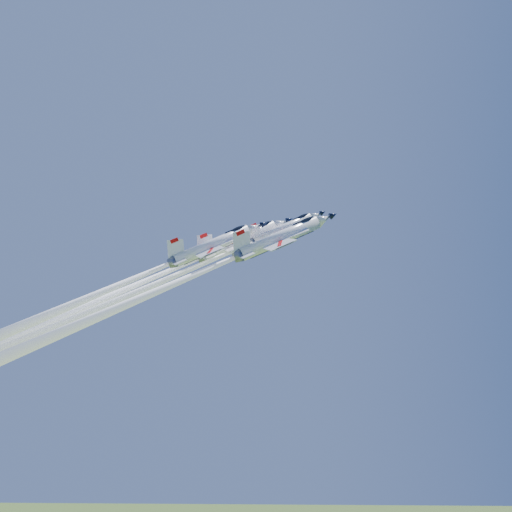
{
  "coord_description": "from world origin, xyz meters",
  "views": [
    {
      "loc": [
        2.83,
        -92.32,
        76.38
      ],
      "look_at": [
        0.0,
        0.0,
        96.98
      ],
      "focal_mm": 40.0,
      "sensor_mm": 36.0,
      "label": 1
    }
  ],
  "objects_px": {
    "jet_left": "(106,298)",
    "jet_slot": "(131,280)",
    "jet_lead": "(176,275)",
    "jet_right": "(181,281)"
  },
  "relations": [
    {
      "from": "jet_left",
      "to": "jet_slot",
      "type": "relative_size",
      "value": 1.37
    },
    {
      "from": "jet_lead",
      "to": "jet_left",
      "type": "distance_m",
      "value": 11.99
    },
    {
      "from": "jet_lead",
      "to": "jet_slot",
      "type": "bearing_deg",
      "value": -77.1
    },
    {
      "from": "jet_lead",
      "to": "jet_slot",
      "type": "distance_m",
      "value": 7.81
    },
    {
      "from": "jet_lead",
      "to": "jet_right",
      "type": "xyz_separation_m",
      "value": [
        2.04,
        -7.15,
        -2.19
      ]
    },
    {
      "from": "jet_right",
      "to": "jet_lead",
      "type": "bearing_deg",
      "value": 176.61
    },
    {
      "from": "jet_right",
      "to": "jet_slot",
      "type": "distance_m",
      "value": 9.09
    },
    {
      "from": "jet_lead",
      "to": "jet_slot",
      "type": "xyz_separation_m",
      "value": [
        -6.49,
        -4.08,
        -1.5
      ]
    },
    {
      "from": "jet_right",
      "to": "jet_slot",
      "type": "bearing_deg",
      "value": -129.1
    },
    {
      "from": "jet_lead",
      "to": "jet_left",
      "type": "bearing_deg",
      "value": -108.39
    }
  ]
}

